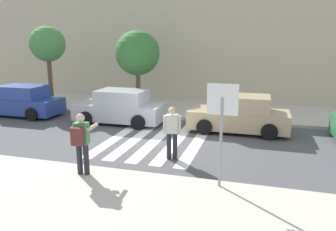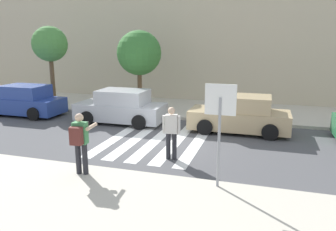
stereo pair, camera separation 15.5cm
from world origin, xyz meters
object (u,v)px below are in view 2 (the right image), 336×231
object	(u,v)px
stop_sign	(220,113)
parked_car_blue	(24,101)
pedestrian_crossing	(171,130)
photographer_with_backpack	(80,139)
street_tree_center	(139,53)
parked_car_silver	(121,107)
street_tree_west	(50,45)
parked_car_tan	(240,115)

from	to	relation	value
stop_sign	parked_car_blue	world-z (taller)	stop_sign
stop_sign	pedestrian_crossing	size ratio (longest dim) A/B	1.52
stop_sign	photographer_with_backpack	size ratio (longest dim) A/B	1.52
stop_sign	street_tree_center	distance (m)	10.38
pedestrian_crossing	parked_car_blue	bearing A→B (deg)	156.49
parked_car_blue	street_tree_center	world-z (taller)	street_tree_center
stop_sign	parked_car_silver	size ratio (longest dim) A/B	0.64
stop_sign	pedestrian_crossing	world-z (taller)	stop_sign
photographer_with_backpack	street_tree_center	bearing A→B (deg)	101.69
stop_sign	pedestrian_crossing	bearing A→B (deg)	133.61
parked_car_blue	parked_car_silver	world-z (taller)	same
photographer_with_backpack	parked_car_silver	bearing A→B (deg)	105.05
parked_car_silver	stop_sign	bearing A→B (deg)	-47.18
pedestrian_crossing	parked_car_silver	distance (m)	5.33
street_tree_center	street_tree_west	bearing A→B (deg)	-173.20
parked_car_tan	street_tree_west	distance (m)	11.32
stop_sign	parked_car_tan	xyz separation A→B (m)	(0.04, 5.80, -1.33)
street_tree_center	parked_car_tan	bearing A→B (deg)	-27.06
parked_car_blue	street_tree_center	xyz separation A→B (m)	(5.23, 2.88, 2.37)
parked_car_silver	parked_car_tan	distance (m)	5.42
parked_car_silver	street_tree_west	size ratio (longest dim) A/B	0.93
stop_sign	pedestrian_crossing	xyz separation A→B (m)	(-1.79, 1.87, -1.08)
parked_car_tan	street_tree_center	bearing A→B (deg)	152.94
parked_car_tan	parked_car_blue	bearing A→B (deg)	-180.00
parked_car_silver	parked_car_tan	xyz separation A→B (m)	(5.42, 0.00, 0.00)
stop_sign	photographer_with_backpack	distance (m)	3.85
parked_car_silver	parked_car_tan	world-z (taller)	same
parked_car_blue	street_tree_center	bearing A→B (deg)	28.86
stop_sign	street_tree_west	xyz separation A→B (m)	(-10.69, 8.08, 1.47)
photographer_with_backpack	parked_car_tan	size ratio (longest dim) A/B	0.42
parked_car_tan	parked_car_silver	bearing A→B (deg)	180.00
street_tree_center	photographer_with_backpack	bearing A→B (deg)	-78.31
pedestrian_crossing	parked_car_blue	world-z (taller)	pedestrian_crossing
stop_sign	parked_car_tan	size ratio (longest dim) A/B	0.64
parked_car_blue	parked_car_tan	size ratio (longest dim) A/B	1.00
street_tree_west	parked_car_tan	bearing A→B (deg)	-11.96
parked_car_tan	street_tree_west	xyz separation A→B (m)	(-10.73, 2.27, 2.80)
stop_sign	parked_car_blue	distance (m)	12.35
street_tree_west	street_tree_center	world-z (taller)	street_tree_west
stop_sign	street_tree_center	world-z (taller)	street_tree_center
pedestrian_crossing	street_tree_center	world-z (taller)	street_tree_center
parked_car_tan	street_tree_west	size ratio (longest dim) A/B	0.93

